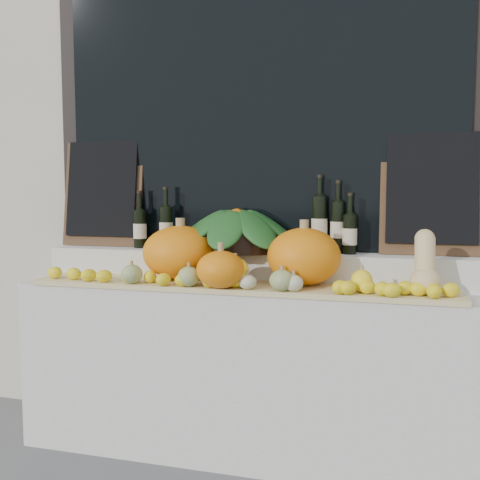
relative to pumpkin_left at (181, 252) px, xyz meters
name	(u,v)px	position (x,y,z in m)	size (l,w,h in m)	color
storefront_facade	(273,49)	(0.33, 0.77, 1.20)	(7.00, 0.94, 4.50)	beige
display_sill	(244,368)	(0.33, 0.04, -0.60)	(2.30, 0.55, 0.88)	silver
rear_tier	(251,266)	(0.33, 0.19, -0.08)	(2.30, 0.25, 0.16)	silver
straw_bedding	(237,287)	(0.33, -0.08, -0.15)	(2.10, 0.32, 0.03)	tan
pumpkin_left	(181,252)	(0.00, 0.00, 0.00)	(0.39, 0.39, 0.28)	orange
pumpkin_right	(304,257)	(0.65, -0.01, 0.00)	(0.36, 0.36, 0.28)	orange
pumpkin_center	(221,269)	(0.28, -0.20, -0.05)	(0.23, 0.23, 0.18)	orange
butternut_squash	(425,266)	(1.20, -0.09, -0.01)	(0.13, 0.20, 0.29)	#E0BE84
decorative_gourds	(242,277)	(0.38, -0.18, -0.08)	(1.22, 0.17, 0.17)	#3C6A20
lemon_heap	(231,281)	(0.33, -0.19, -0.11)	(2.20, 0.16, 0.06)	yellow
produce_bowl	(237,230)	(0.25, 0.18, 0.11)	(0.71, 0.71, 0.24)	black
wine_bottle_far_left	(140,228)	(-0.33, 0.20, 0.11)	(0.08, 0.08, 0.33)	black
wine_bottle_near_left	(166,227)	(-0.16, 0.19, 0.12)	(0.08, 0.08, 0.35)	black
wine_bottle_tall	(319,224)	(0.69, 0.23, 0.15)	(0.08, 0.08, 0.41)	black
wine_bottle_near_right	(338,227)	(0.79, 0.22, 0.13)	(0.08, 0.08, 0.38)	black
wine_bottle_far_right	(350,234)	(0.85, 0.20, 0.10)	(0.08, 0.08, 0.31)	black
chalkboard_left	(103,191)	(-0.59, 0.26, 0.32)	(0.50, 0.11, 0.62)	#4C331E
chalkboard_right	(432,191)	(1.25, 0.26, 0.32)	(0.50, 0.11, 0.62)	#4C331E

